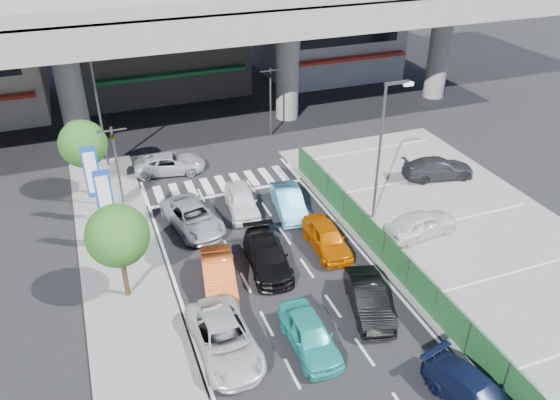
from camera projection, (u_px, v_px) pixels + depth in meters
name	position (u px, v px, depth m)	size (l,w,h in m)	color
ground	(300.00, 315.00, 24.29)	(120.00, 120.00, 0.00)	black
parking_lot	(475.00, 240.00, 29.26)	(12.00, 28.00, 0.06)	slate
sidewalk_left	(128.00, 295.00, 25.34)	(4.00, 30.00, 0.12)	slate
fence_run	(394.00, 260.00, 26.26)	(0.16, 22.00, 1.80)	#1C5225
expressway	(180.00, 13.00, 37.56)	(64.00, 14.00, 10.75)	slate
building_center	(155.00, 3.00, 47.04)	(14.00, 10.90, 15.00)	gray
building_east	(327.00, 10.00, 51.89)	(12.00, 10.90, 12.00)	gray
traffic_light_left	(114.00, 148.00, 30.06)	(1.60, 1.24, 5.20)	#595B60
traffic_light_right	(270.00, 85.00, 39.28)	(1.60, 1.24, 5.20)	#595B60
street_lamp_right	(383.00, 141.00, 28.90)	(1.65, 0.22, 8.00)	#595B60
street_lamp_left	(100.00, 99.00, 34.43)	(1.65, 0.22, 8.00)	#595B60
signboard_near	(105.00, 200.00, 26.97)	(0.80, 0.14, 4.70)	#595B60
signboard_far	(92.00, 174.00, 29.26)	(0.80, 0.14, 4.70)	#595B60
tree_near	(118.00, 236.00, 23.65)	(2.80, 2.80, 4.80)	#382314
tree_far	(83.00, 144.00, 31.86)	(2.80, 2.80, 4.80)	#382314
minivan_navy_back	(477.00, 395.00, 19.74)	(1.77, 4.35, 1.26)	black
sedan_white_mid_left	(224.00, 339.00, 22.07)	(2.29, 4.97, 1.38)	silver
taxi_teal_mid	(310.00, 334.00, 22.29)	(1.63, 4.05, 1.38)	teal
hatch_black_mid_right	(369.00, 299.00, 24.15)	(1.46, 4.19, 1.38)	black
taxi_orange_left	(219.00, 274.00, 25.66)	(1.46, 4.19, 1.38)	#C74D1C
sedan_black_mid	(267.00, 256.00, 26.95)	(1.88, 4.63, 1.34)	black
taxi_orange_right	(327.00, 238.00, 28.29)	(1.63, 4.05, 1.38)	#C15500
wagon_silver_front_left	(193.00, 217.00, 30.03)	(2.22, 4.83, 1.34)	#9B9FA2
sedan_white_front_mid	(242.00, 201.00, 31.50)	(1.63, 4.05, 1.38)	white
kei_truck_front_right	(289.00, 202.00, 31.42)	(1.46, 4.19, 1.38)	#51B2DD
crossing_wagon_silver	(170.00, 163.00, 35.80)	(2.10, 4.56, 1.27)	#B3B4BB
parked_sedan_white	(421.00, 223.00, 29.30)	(1.71, 4.24, 1.45)	silver
parked_sedan_dgrey	(438.00, 168.00, 35.03)	(1.87, 4.59, 1.33)	#2A2A2E
traffic_cone	(367.00, 226.00, 29.69)	(0.37, 0.37, 0.72)	#FE620E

